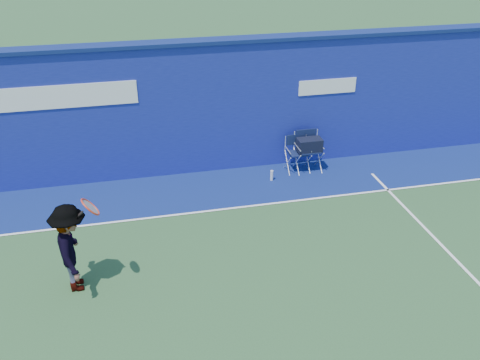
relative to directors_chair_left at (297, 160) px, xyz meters
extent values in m
plane|color=#2B512B|center=(-2.82, -4.58, -0.27)|extent=(80.00, 80.00, 0.00)
cube|color=navy|center=(-2.82, 0.62, 1.23)|extent=(24.00, 0.40, 3.00)
cube|color=navy|center=(-2.82, 0.62, 2.77)|extent=(24.00, 0.50, 0.08)
cube|color=white|center=(-5.82, 0.41, 1.83)|extent=(4.50, 0.02, 0.50)
cube|color=white|center=(0.78, 0.41, 1.63)|extent=(1.40, 0.02, 0.35)
cube|color=navy|center=(-2.82, -0.48, -0.26)|extent=(24.00, 1.80, 0.01)
cube|color=white|center=(-2.82, -1.38, -0.25)|extent=(24.00, 0.06, 0.01)
cube|color=#111B40|center=(0.00, -0.01, 0.19)|extent=(0.45, 0.38, 0.03)
cube|color=silver|center=(0.00, 0.21, 0.38)|extent=(0.51, 0.02, 0.37)
cube|color=#111B40|center=(0.00, 0.21, 0.45)|extent=(0.45, 0.02, 0.26)
cube|color=#111B40|center=(0.25, -0.04, 0.25)|extent=(0.50, 0.42, 0.03)
cube|color=silver|center=(0.25, 0.21, 0.46)|extent=(0.57, 0.02, 0.41)
cube|color=#111B40|center=(0.25, 0.21, 0.54)|extent=(0.50, 0.03, 0.29)
cube|color=black|center=(0.25, -0.07, 0.41)|extent=(0.57, 0.33, 0.31)
cylinder|color=silver|center=(-0.73, -0.36, -0.14)|extent=(0.07, 0.07, 0.25)
imported|color=#EA4738|center=(-4.89, -3.24, 0.51)|extent=(0.66, 1.05, 1.55)
torus|color=red|center=(-4.49, -3.36, 1.31)|extent=(0.33, 0.41, 0.30)
cylinder|color=gray|center=(-4.49, -3.36, 1.31)|extent=(0.26, 0.35, 0.24)
cylinder|color=black|center=(-4.75, -3.30, 1.09)|extent=(0.29, 0.09, 0.25)
camera|label=1|loc=(-3.71, -10.28, 5.34)|focal=38.00mm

